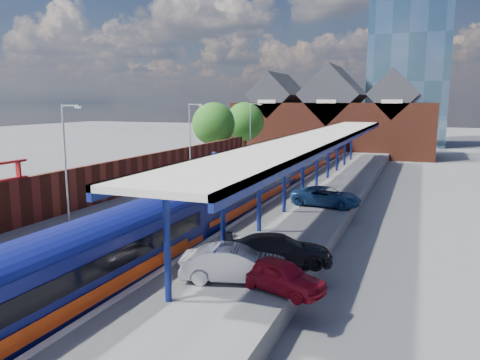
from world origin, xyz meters
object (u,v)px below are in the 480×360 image
(train, at_px, (274,173))
(parked_car_dark, at_px, (279,250))
(parked_car_red, at_px, (281,275))
(platform_sign, at_px, (214,160))
(parked_car_silver, at_px, (235,264))
(lamp_post_c, at_px, (191,137))
(lamp_post_b, at_px, (67,155))
(parked_car_blue, at_px, (326,196))
(lamp_post_d, at_px, (251,128))

(train, distance_m, parked_car_dark, 19.84)
(parked_car_dark, bearing_deg, parked_car_red, 175.85)
(platform_sign, relative_size, parked_car_silver, 0.58)
(lamp_post_c, relative_size, parked_car_dark, 1.49)
(lamp_post_b, xyz_separation_m, platform_sign, (1.36, 18.00, -2.30))
(lamp_post_b, bearing_deg, parked_car_dark, -11.69)
(lamp_post_b, xyz_separation_m, lamp_post_c, (0.00, 16.00, 0.00))
(lamp_post_c, height_order, parked_car_blue, lamp_post_c)
(platform_sign, bearing_deg, parked_car_red, -60.25)
(platform_sign, height_order, parked_car_blue, platform_sign)
(lamp_post_b, relative_size, parked_car_dark, 1.49)
(parked_car_silver, bearing_deg, parked_car_dark, -40.86)
(lamp_post_c, xyz_separation_m, parked_car_blue, (13.57, -6.23, -3.33))
(parked_car_dark, relative_size, parked_car_blue, 0.99)
(lamp_post_d, bearing_deg, parked_car_blue, -58.59)
(platform_sign, distance_m, parked_car_dark, 24.42)
(train, bearing_deg, lamp_post_b, -116.18)
(platform_sign, relative_size, parked_car_blue, 0.53)
(parked_car_silver, height_order, parked_car_dark, parked_car_silver)
(lamp_post_d, xyz_separation_m, platform_sign, (1.36, -14.00, -2.30))
(train, height_order, parked_car_red, train)
(parked_car_dark, distance_m, parked_car_blue, 12.67)
(lamp_post_b, relative_size, lamp_post_c, 1.00)
(platform_sign, height_order, parked_car_red, platform_sign)
(lamp_post_d, bearing_deg, parked_car_silver, -71.00)
(parked_car_red, bearing_deg, lamp_post_c, 54.16)
(train, height_order, parked_car_blue, train)
(platform_sign, bearing_deg, lamp_post_c, -124.26)
(parked_car_red, distance_m, parked_car_silver, 2.04)
(train, height_order, parked_car_dark, train)
(lamp_post_c, bearing_deg, train, -0.18)
(parked_car_silver, bearing_deg, lamp_post_b, 51.47)
(parked_car_blue, bearing_deg, lamp_post_d, 36.91)
(platform_sign, bearing_deg, lamp_post_d, 95.56)
(parked_car_dark, bearing_deg, train, -4.35)
(lamp_post_c, relative_size, parked_car_silver, 1.63)
(lamp_post_c, xyz_separation_m, platform_sign, (1.36, 2.00, -2.30))
(train, bearing_deg, platform_sign, 162.69)
(parked_car_blue, bearing_deg, train, 48.16)
(lamp_post_c, height_order, platform_sign, lamp_post_c)
(parked_car_blue, bearing_deg, lamp_post_b, 131.26)
(parked_car_silver, relative_size, parked_car_dark, 0.91)
(lamp_post_d, relative_size, parked_car_dark, 1.49)
(lamp_post_b, bearing_deg, train, 63.82)
(parked_car_silver, bearing_deg, lamp_post_c, 15.02)
(lamp_post_d, relative_size, platform_sign, 2.80)
(parked_car_silver, distance_m, parked_car_blue, 15.10)
(lamp_post_d, distance_m, parked_car_dark, 37.73)
(train, relative_size, lamp_post_d, 9.42)
(parked_car_red, relative_size, parked_car_dark, 0.76)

